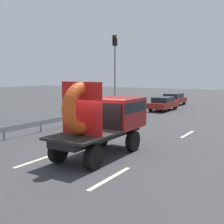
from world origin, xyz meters
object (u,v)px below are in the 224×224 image
(distant_sedan, at_px, (163,103))
(traffic_light, at_px, (115,64))
(flatbed_truck, at_px, (107,117))
(oncoming_car, at_px, (174,99))

(distant_sedan, bearing_deg, traffic_light, -128.59)
(flatbed_truck, relative_size, distant_sedan, 1.25)
(distant_sedan, distance_m, oncoming_car, 5.11)
(distant_sedan, xyz_separation_m, traffic_light, (-3.11, -3.90, 3.69))
(flatbed_truck, distance_m, distant_sedan, 16.33)
(traffic_light, relative_size, oncoming_car, 1.66)
(distant_sedan, xyz_separation_m, oncoming_car, (-0.75, 5.05, 0.02))
(traffic_light, bearing_deg, flatbed_truck, -60.63)
(traffic_light, distance_m, oncoming_car, 9.96)
(traffic_light, height_order, oncoming_car, traffic_light)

